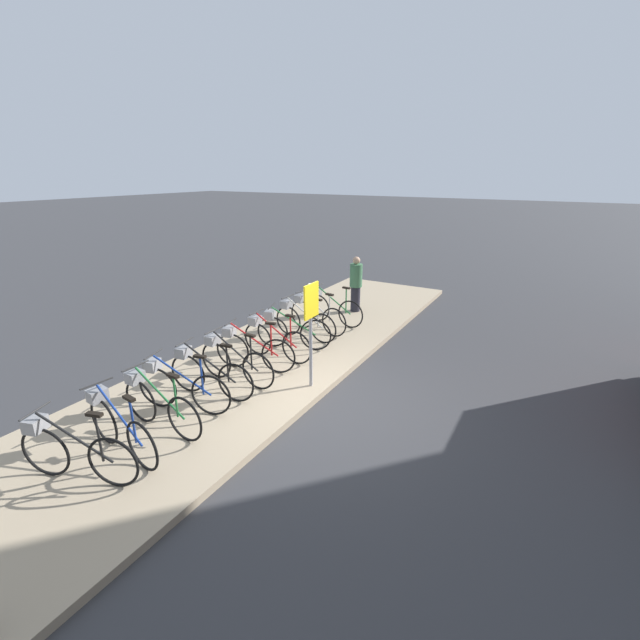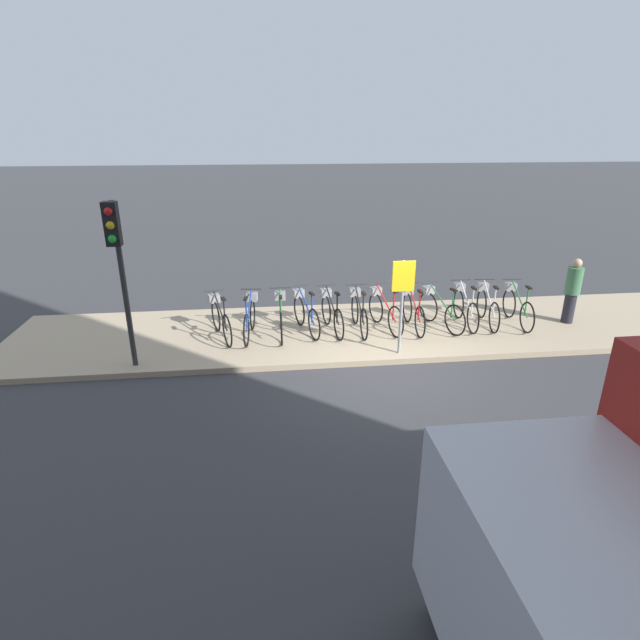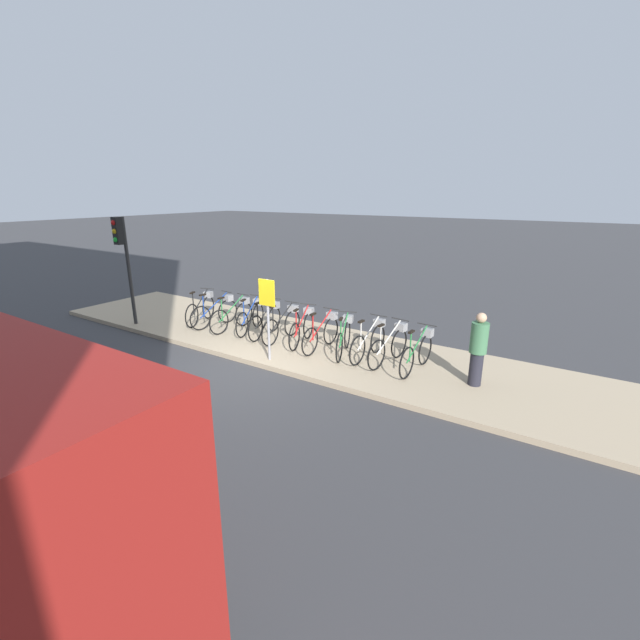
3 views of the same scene
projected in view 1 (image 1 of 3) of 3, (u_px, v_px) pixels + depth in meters
ground_plane at (318, 402)px, 7.49m from camera, size 120.00×120.00×0.00m
sidewalk at (242, 376)px, 8.28m from camera, size 16.06×3.41×0.12m
parked_bicycle_0 at (71, 450)px, 5.28m from camera, size 0.65×1.60×1.03m
parked_bicycle_1 at (117, 425)px, 5.80m from camera, size 0.46×1.66×1.03m
parked_bicycle_2 at (157, 402)px, 6.35m from camera, size 0.46×1.67×1.03m
parked_bicycle_3 at (178, 385)px, 6.86m from camera, size 0.58×1.62×1.03m
parked_bicycle_4 at (206, 372)px, 7.32m from camera, size 0.46×1.66×1.03m
parked_bicycle_5 at (232, 360)px, 7.79m from camera, size 0.46×1.67×1.03m
parked_bicycle_6 at (251, 348)px, 8.30m from camera, size 0.55×1.63×1.03m
parked_bicycle_7 at (273, 338)px, 8.80m from camera, size 0.46×1.67×1.03m
parked_bicycle_8 at (290, 329)px, 9.30m from camera, size 0.66×1.60×1.03m
parked_bicycle_9 at (302, 320)px, 9.87m from camera, size 0.46×1.67×1.03m
parked_bicycle_10 at (315, 314)px, 10.29m from camera, size 0.46×1.66×1.03m
parked_bicycle_11 at (331, 307)px, 10.82m from camera, size 0.46×1.67×1.03m
pedestrian at (356, 283)px, 11.68m from camera, size 0.34×0.34×1.53m
sign_post at (311, 318)px, 7.36m from camera, size 0.44×0.07×1.92m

